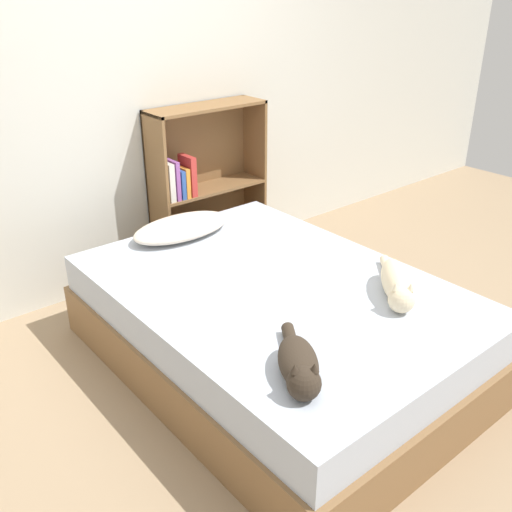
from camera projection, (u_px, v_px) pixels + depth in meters
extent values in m
plane|color=#997F60|center=(274.00, 362.00, 3.06)|extent=(8.00, 8.00, 0.00)
cube|color=silver|center=(128.00, 89.00, 3.47)|extent=(8.00, 0.06, 2.50)
cube|color=brown|center=(274.00, 340.00, 3.00)|extent=(1.42, 2.02, 0.28)
cube|color=#B2BCCC|center=(275.00, 301.00, 2.90)|extent=(1.38, 1.96, 0.20)
ellipsoid|color=beige|center=(182.00, 227.00, 3.38)|extent=(0.62, 0.33, 0.10)
ellipsoid|color=beige|center=(396.00, 281.00, 2.73)|extent=(0.36, 0.37, 0.15)
sphere|color=beige|center=(402.00, 300.00, 2.58)|extent=(0.12, 0.12, 0.12)
cone|color=beige|center=(411.00, 287.00, 2.55)|extent=(0.04, 0.04, 0.03)
cone|color=beige|center=(395.00, 286.00, 2.56)|extent=(0.04, 0.04, 0.03)
cylinder|color=beige|center=(386.00, 266.00, 2.98)|extent=(0.15, 0.16, 0.05)
ellipsoid|color=#33281E|center=(298.00, 362.00, 2.17)|extent=(0.31, 0.35, 0.12)
sphere|color=#33281E|center=(304.00, 384.00, 2.05)|extent=(0.13, 0.13, 0.13)
cone|color=#33281E|center=(315.00, 367.00, 2.02)|extent=(0.04, 0.04, 0.03)
cone|color=#33281E|center=(295.00, 368.00, 2.02)|extent=(0.04, 0.04, 0.03)
cylinder|color=#33281E|center=(290.00, 337.00, 2.38)|extent=(0.13, 0.15, 0.05)
cube|color=brown|center=(159.00, 201.00, 3.68)|extent=(0.02, 0.26, 1.12)
cube|color=brown|center=(254.00, 176.00, 4.14)|extent=(0.02, 0.26, 1.12)
cube|color=brown|center=(212.00, 260.00, 4.15)|extent=(0.82, 0.26, 0.02)
cube|color=brown|center=(206.00, 107.00, 3.67)|extent=(0.82, 0.26, 0.02)
cube|color=brown|center=(209.00, 188.00, 3.91)|extent=(0.78, 0.26, 0.02)
cube|color=brown|center=(199.00, 184.00, 4.00)|extent=(0.82, 0.02, 1.12)
cube|color=beige|center=(166.00, 181.00, 3.62)|extent=(0.04, 0.16, 0.25)
cube|color=#8C4C99|center=(172.00, 179.00, 3.65)|extent=(0.03, 0.16, 0.25)
cube|color=#2D519E|center=(178.00, 183.00, 3.68)|extent=(0.03, 0.16, 0.19)
cube|color=orange|center=(182.00, 181.00, 3.70)|extent=(0.03, 0.16, 0.20)
cube|color=#B7332D|center=(188.00, 175.00, 3.71)|extent=(0.04, 0.16, 0.26)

